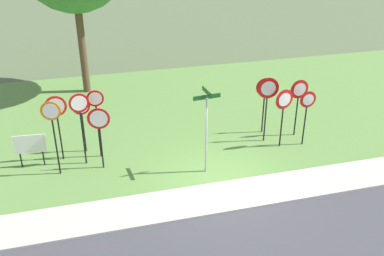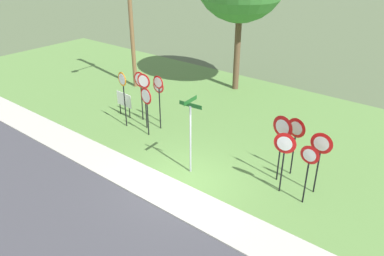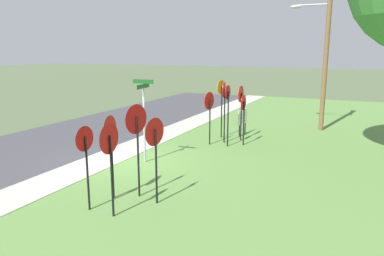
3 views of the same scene
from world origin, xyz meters
name	(u,v)px [view 1 (image 1 of 3)]	position (x,y,z in m)	size (l,w,h in m)	color
ground_plane	(219,183)	(0.00, 0.00, 0.00)	(160.00, 160.00, 0.00)	#4C5B3D
sidewalk_strip	(227,196)	(0.00, -0.80, 0.03)	(44.00, 1.60, 0.06)	#ADAA9E
grass_median	(178,112)	(0.00, 6.00, 0.02)	(44.00, 12.00, 0.04)	#567F3D
stop_sign_near_left	(80,114)	(-4.29, 2.44, 2.02)	(0.69, 0.13, 2.74)	black
stop_sign_near_right	(57,114)	(-5.09, 2.97, 1.89)	(0.77, 0.09, 2.53)	black
stop_sign_far_left	(96,111)	(-3.73, 2.81, 1.92)	(0.61, 0.10, 2.66)	black
stop_sign_far_center	(82,113)	(-4.25, 3.35, 1.64)	(0.67, 0.09, 2.22)	black
stop_sign_far_right	(99,125)	(-3.71, 1.97, 1.74)	(0.76, 0.15, 2.33)	black
stop_sign_center_tall	(52,123)	(-5.20, 1.97, 2.02)	(0.66, 0.15, 2.75)	black
yield_sign_near_left	(284,105)	(3.07, 1.78, 1.81)	(0.77, 0.17, 2.37)	black
yield_sign_near_right	(265,93)	(2.88, 3.09, 1.81)	(0.76, 0.16, 2.37)	black
yield_sign_far_left	(299,95)	(4.06, 2.50, 1.83)	(0.78, 0.10, 2.40)	black
yield_sign_far_right	(307,106)	(4.00, 1.70, 1.69)	(0.66, 0.10, 2.24)	black
yield_sign_center	(268,94)	(2.66, 2.37, 2.04)	(0.83, 0.19, 2.66)	black
street_name_post	(206,125)	(-0.24, 0.81, 1.87)	(0.96, 0.81, 3.08)	#9EA0A8
notice_board	(30,146)	(-6.14, 2.75, 0.87)	(1.10, 0.11, 1.25)	black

